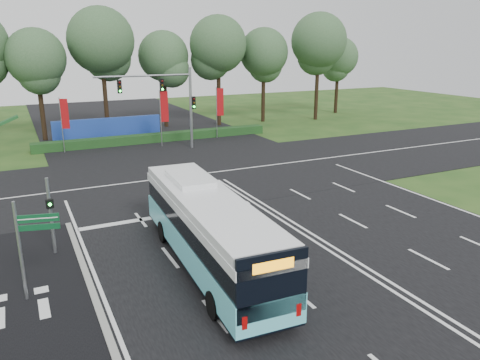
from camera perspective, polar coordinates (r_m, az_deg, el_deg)
name	(u,v)px	position (r m, az deg, el deg)	size (l,w,h in m)	color
ground	(299,232)	(23.29, 7.22, -6.36)	(120.00, 120.00, 0.00)	#204517
road_main	(299,232)	(23.28, 7.22, -6.32)	(20.00, 120.00, 0.04)	black
road_cross	(207,173)	(33.39, -4.02, 0.81)	(120.00, 14.00, 0.05)	black
bike_path	(23,330)	(17.35, -24.91, -16.21)	(5.00, 18.00, 0.06)	black
kerb_strip	(99,311)	(17.43, -16.78, -15.04)	(0.25, 18.00, 0.12)	gray
city_bus	(209,230)	(19.11, -3.85, -6.05)	(2.98, 11.63, 3.31)	#65DEEA
pedestrian_signal	(51,214)	(21.69, -22.07, -3.82)	(0.32, 0.42, 3.49)	gray
street_sign	(29,238)	(18.01, -24.36, -6.50)	(1.44, 0.42, 3.77)	gray
banner_flag_left	(64,117)	(41.88, -20.67, 7.18)	(0.65, 0.30, 4.66)	gray
banner_flag_mid	(163,110)	(42.26, -9.33, 8.38)	(0.74, 0.16, 5.02)	gray
banner_flag_right	(219,105)	(45.65, -2.56, 9.09)	(0.72, 0.17, 4.94)	gray
traffic_light_gantry	(170,96)	(40.49, -8.47, 10.09)	(8.41, 0.28, 7.00)	gray
hedge	(157,138)	(44.86, -10.07, 5.10)	(22.00, 1.20, 0.80)	#153B18
blue_hoarding	(108,129)	(46.25, -15.77, 5.96)	(10.00, 0.30, 2.20)	#1D3D9F
eucalyptus_row	(151,47)	(50.72, -10.85, 15.66)	(53.93, 9.49, 12.49)	black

